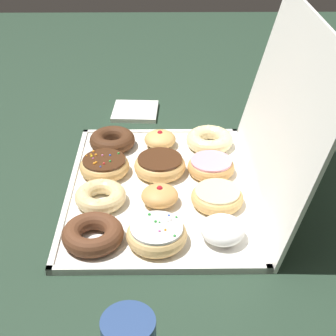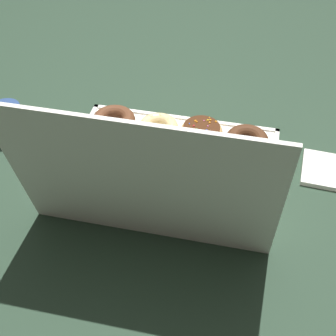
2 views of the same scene
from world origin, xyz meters
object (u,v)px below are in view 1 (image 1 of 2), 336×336
donut_box (160,189)px  chocolate_cake_ring_donut_3 (93,234)px  pink_frosted_donut_9 (211,166)px  jelly_filled_donut_4 (161,139)px  jelly_filled_donut_6 (158,196)px  cruller_donut_2 (100,196)px  glazed_ring_donut_10 (217,197)px  cruller_donut_8 (209,139)px  sprinkle_donut_7 (157,234)px  napkin_stack (135,111)px  chocolate_cake_ring_donut_0 (112,140)px  sprinkle_donut_1 (104,166)px  powdered_filled_donut_11 (222,230)px  chocolate_frosted_donut_5 (159,165)px

donut_box → chocolate_cake_ring_donut_3: bearing=-34.7°
pink_frosted_donut_9 → jelly_filled_donut_4: bearing=-138.1°
jelly_filled_donut_4 → jelly_filled_donut_6: same height
cruller_donut_2 → glazed_ring_donut_10: cruller_donut_2 is taller
cruller_donut_2 → jelly_filled_donut_6: jelly_filled_donut_6 is taller
cruller_donut_8 → glazed_ring_donut_10: size_ratio=1.06×
sprinkle_donut_7 → napkin_stack: size_ratio=0.92×
chocolate_cake_ring_donut_3 → pink_frosted_donut_9: size_ratio=1.09×
chocolate_cake_ring_donut_3 → napkin_stack: chocolate_cake_ring_donut_3 is taller
chocolate_cake_ring_donut_3 → cruller_donut_8: 0.46m
napkin_stack → jelly_filled_donut_4: bearing=19.9°
jelly_filled_donut_4 → glazed_ring_donut_10: jelly_filled_donut_4 is taller
donut_box → glazed_ring_donut_10: size_ratio=4.78×
cruller_donut_2 → cruller_donut_8: 0.36m
chocolate_cake_ring_donut_0 → sprinkle_donut_7: 0.40m
donut_box → sprinkle_donut_1: sprinkle_donut_1 is taller
chocolate_cake_ring_donut_3 → pink_frosted_donut_9: bearing=134.5°
jelly_filled_donut_4 → donut_box: bearing=-0.9°
donut_box → sprinkle_donut_7: bearing=-1.6°
powdered_filled_donut_11 → napkin_stack: 0.62m
chocolate_cake_ring_donut_0 → powdered_filled_donut_11: bearing=33.7°
cruller_donut_2 → napkin_stack: cruller_donut_2 is taller
sprinkle_donut_1 → chocolate_cake_ring_donut_3: size_ratio=0.97×
glazed_ring_donut_10 → powdered_filled_donut_11: (0.12, -0.00, 0.00)m
cruller_donut_2 → jelly_filled_donut_4: (-0.25, 0.13, 0.00)m
chocolate_frosted_donut_5 → glazed_ring_donut_10: 0.18m
jelly_filled_donut_4 → napkin_stack: bearing=-160.1°
jelly_filled_donut_4 → pink_frosted_donut_9: 0.18m
chocolate_cake_ring_donut_3 → jelly_filled_donut_4: size_ratio=1.50×
cruller_donut_8 → napkin_stack: (-0.22, -0.20, -0.02)m
chocolate_cake_ring_donut_0 → sprinkle_donut_7: sprinkle_donut_7 is taller
jelly_filled_donut_4 → sprinkle_donut_7: same height
cruller_donut_8 → glazed_ring_donut_10: cruller_donut_8 is taller
donut_box → sprinkle_donut_7: size_ratio=4.55×
glazed_ring_donut_10 → cruller_donut_8: bearing=179.2°
jelly_filled_donut_4 → napkin_stack: (-0.21, -0.08, -0.02)m
chocolate_frosted_donut_5 → sprinkle_donut_7: bearing=-0.6°
sprinkle_donut_1 → cruller_donut_2: bearing=1.3°
pink_frosted_donut_9 → cruller_donut_2: bearing=-64.7°
chocolate_cake_ring_donut_0 → chocolate_cake_ring_donut_3: (0.38, -0.01, -0.00)m
chocolate_cake_ring_donut_0 → glazed_ring_donut_10: 0.36m
donut_box → jelly_filled_donut_4: (-0.19, 0.00, 0.02)m
donut_box → jelly_filled_donut_4: size_ratio=6.71×
powdered_filled_donut_11 → sprinkle_donut_7: bearing=-86.1°
cruller_donut_2 → chocolate_frosted_donut_5: bearing=133.8°
chocolate_frosted_donut_5 → powdered_filled_donut_11: 0.28m
cruller_donut_2 → chocolate_frosted_donut_5: chocolate_frosted_donut_5 is taller
donut_box → powdered_filled_donut_11: (0.18, 0.12, 0.03)m
jelly_filled_donut_6 → sprinkle_donut_7: (0.13, -0.00, 0.00)m
sprinkle_donut_1 → glazed_ring_donut_10: 0.29m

